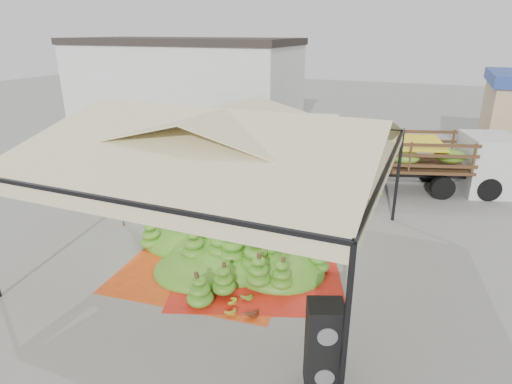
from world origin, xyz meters
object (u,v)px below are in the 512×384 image
at_px(speaker_stack, 324,346).
at_px(truck_left, 271,135).
at_px(banana_heap, 230,235).
at_px(truck_right, 431,156).
at_px(vendor, 340,175).

height_order(speaker_stack, truck_left, truck_left).
xyz_separation_m(banana_heap, truck_left, (-2.09, 8.56, 0.74)).
distance_m(banana_heap, truck_right, 9.06).
bearing_deg(banana_heap, vendor, 71.16).
distance_m(speaker_stack, truck_left, 13.31).
bearing_deg(truck_left, banana_heap, -87.69).
distance_m(truck_left, truck_right, 6.91).
xyz_separation_m(truck_left, truck_right, (6.85, -0.88, -0.02)).
height_order(vendor, truck_right, truck_right).
distance_m(speaker_stack, vendor, 9.01).
bearing_deg(truck_right, vendor, -158.90).
relative_size(vendor, truck_right, 0.28).
bearing_deg(banana_heap, truck_left, 103.75).
relative_size(speaker_stack, truck_right, 0.25).
distance_m(banana_heap, speaker_stack, 4.94).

